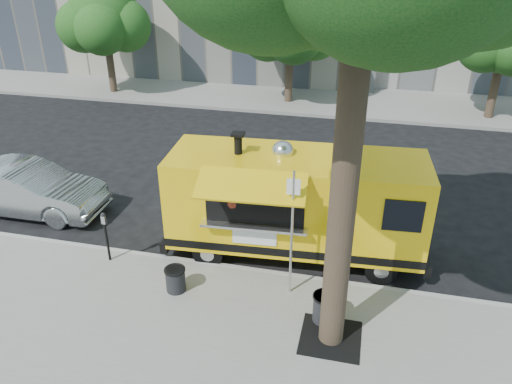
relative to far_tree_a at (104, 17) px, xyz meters
The scene contains 14 objects.
ground 16.30m from the far_tree_a, 50.89° to the right, with size 120.00×120.00×0.00m, color black.
sidewalk 19.48m from the far_tree_a, 58.47° to the right, with size 60.00×6.00×0.15m, color gray.
curb 16.99m from the far_tree_a, 52.92° to the right, with size 60.00×0.14×0.16m, color #999993.
far_sidewalk 10.73m from the far_tree_a, ahead, with size 60.00×5.00×0.15m, color gray.
tree_well 20.00m from the far_tree_a, 50.16° to the right, with size 1.20×1.20×0.02m, color black.
far_tree_a is the anchor object (origin of this frame).
far_tree_b 9.01m from the far_tree_a, ahead, with size 3.60×3.60×5.50m.
far_tree_c 18.00m from the far_tree_a, ahead, with size 3.24×3.24×5.21m.
sign_post 18.14m from the far_tree_a, 50.17° to the right, with size 0.28×0.06×3.00m.
parking_meter 15.59m from the far_tree_a, 62.85° to the right, with size 0.11×0.11×1.33m.
food_truck 16.75m from the far_tree_a, 46.96° to the right, with size 6.59×3.31×3.18m.
sedan 12.61m from the far_tree_a, 73.66° to the right, with size 1.58×4.53×1.49m, color #A1A4A8.
trash_bin_left 17.31m from the far_tree_a, 57.85° to the right, with size 0.48×0.48×0.57m.
trash_bin_right 19.45m from the far_tree_a, 49.65° to the right, with size 0.53×0.53×0.64m.
Camera 1 is at (2.88, -10.45, 7.34)m, focal length 35.00 mm.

